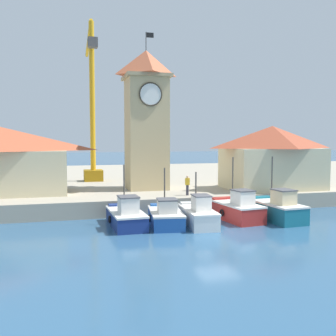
# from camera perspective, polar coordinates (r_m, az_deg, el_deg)

# --- Properties ---
(ground_plane) EXTENTS (300.00, 300.00, 0.00)m
(ground_plane) POSITION_cam_1_polar(r_m,az_deg,el_deg) (24.81, 7.14, -9.50)
(ground_plane) COLOR #2D567A
(quay_wharf) EXTENTS (120.00, 40.00, 1.28)m
(quay_wharf) POSITION_cam_1_polar(r_m,az_deg,el_deg) (49.99, -4.30, -1.75)
(quay_wharf) COLOR #A89E89
(quay_wharf) RESTS_ON ground
(fishing_boat_far_left) EXTENTS (2.27, 5.01, 4.12)m
(fishing_boat_far_left) POSITION_cam_1_polar(r_m,az_deg,el_deg) (26.71, -6.09, -6.93)
(fishing_boat_far_left) COLOR navy
(fishing_boat_far_left) RESTS_ON ground
(fishing_boat_left_outer) EXTENTS (2.66, 4.80, 3.90)m
(fishing_boat_left_outer) POSITION_cam_1_polar(r_m,az_deg,el_deg) (26.83, -0.34, -6.95)
(fishing_boat_left_outer) COLOR #2356A8
(fishing_boat_left_outer) RESTS_ON ground
(fishing_boat_left_inner) EXTENTS (2.11, 4.79, 3.60)m
(fishing_boat_left_inner) POSITION_cam_1_polar(r_m,az_deg,el_deg) (26.97, 4.40, -6.74)
(fishing_boat_left_inner) COLOR silver
(fishing_boat_left_inner) RESTS_ON ground
(fishing_boat_mid_left) EXTENTS (2.66, 4.80, 4.55)m
(fishing_boat_mid_left) POSITION_cam_1_polar(r_m,az_deg,el_deg) (28.95, 9.97, -5.92)
(fishing_boat_mid_left) COLOR #AD2823
(fishing_boat_mid_left) RESTS_ON ground
(fishing_boat_center) EXTENTS (2.48, 5.04, 4.59)m
(fishing_boat_center) POSITION_cam_1_polar(r_m,az_deg,el_deg) (29.56, 15.49, -5.76)
(fishing_boat_center) COLOR #196B7F
(fishing_boat_center) RESTS_ON ground
(clock_tower) EXTENTS (4.02, 4.02, 14.14)m
(clock_tower) POSITION_cam_1_polar(r_m,az_deg,el_deg) (36.05, -3.16, 7.40)
(clock_tower) COLOR tan
(clock_tower) RESTS_ON quay_wharf
(warehouse_right) EXTENTS (8.75, 6.05, 5.77)m
(warehouse_right) POSITION_cam_1_polar(r_m,az_deg,el_deg) (37.45, 14.86, 1.62)
(warehouse_right) COLOR beige
(warehouse_right) RESTS_ON quay_wharf
(port_crane_near) EXTENTS (2.00, 7.98, 17.34)m
(port_crane_near) POSITION_cam_1_polar(r_m,az_deg,el_deg) (43.59, -10.90, 6.78)
(port_crane_near) COLOR #976E11
(port_crane_near) RESTS_ON quay_wharf
(dock_worker_near_tower) EXTENTS (0.34, 0.22, 1.62)m
(dock_worker_near_tower) POSITION_cam_1_polar(r_m,az_deg,el_deg) (32.02, 2.83, -2.48)
(dock_worker_near_tower) COLOR #33333D
(dock_worker_near_tower) RESTS_ON quay_wharf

